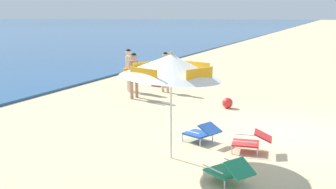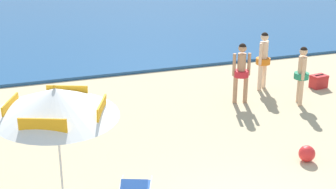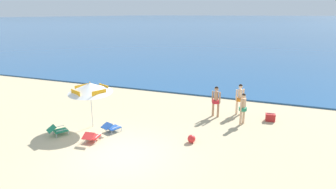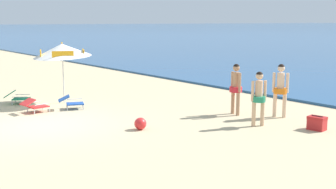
# 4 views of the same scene
# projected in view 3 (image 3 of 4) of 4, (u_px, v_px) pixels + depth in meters

# --- Properties ---
(ground_plane) EXTENTS (800.00, 800.00, 0.00)m
(ground_plane) POSITION_uv_depth(u_px,v_px,m) (124.00, 155.00, 11.60)
(ground_plane) COLOR tan
(ocean_water) EXTENTS (800.00, 800.00, 0.10)m
(ocean_water) POSITION_uv_depth(u_px,v_px,m) (277.00, 18.00, 378.51)
(ocean_water) COLOR #235184
(ocean_water) RESTS_ON ground
(beach_umbrella_striped_main) EXTENTS (2.70, 2.72, 2.37)m
(beach_umbrella_striped_main) POSITION_uv_depth(u_px,v_px,m) (90.00, 88.00, 13.93)
(beach_umbrella_striped_main) COLOR silver
(beach_umbrella_striped_main) RESTS_ON ground
(lounge_chair_under_umbrella) EXTENTS (0.82, 1.01, 0.51)m
(lounge_chair_under_umbrella) POSITION_uv_depth(u_px,v_px,m) (111.00, 127.00, 13.70)
(lounge_chair_under_umbrella) COLOR #1E4799
(lounge_chair_under_umbrella) RESTS_ON ground
(lounge_chair_beside_umbrella) EXTENTS (0.65, 0.94, 0.51)m
(lounge_chair_beside_umbrella) POSITION_uv_depth(u_px,v_px,m) (91.00, 137.00, 12.64)
(lounge_chair_beside_umbrella) COLOR red
(lounge_chair_beside_umbrella) RESTS_ON ground
(lounge_chair_facing_sea) EXTENTS (0.92, 1.03, 0.53)m
(lounge_chair_facing_sea) POSITION_uv_depth(u_px,v_px,m) (57.00, 130.00, 13.37)
(lounge_chair_facing_sea) COLOR #1E7F56
(lounge_chair_facing_sea) RESTS_ON ground
(person_standing_near_shore) EXTENTS (0.51, 0.43, 1.74)m
(person_standing_near_shore) POSITION_uv_depth(u_px,v_px,m) (216.00, 99.00, 15.64)
(person_standing_near_shore) COLOR tan
(person_standing_near_shore) RESTS_ON ground
(person_standing_beside) EXTENTS (0.44, 0.43, 1.77)m
(person_standing_beside) POSITION_uv_depth(u_px,v_px,m) (240.00, 97.00, 15.98)
(person_standing_beside) COLOR beige
(person_standing_beside) RESTS_ON ground
(person_wading_in) EXTENTS (0.41, 0.46, 1.67)m
(person_wading_in) POSITION_uv_depth(u_px,v_px,m) (243.00, 107.00, 14.53)
(person_wading_in) COLOR #D8A87F
(person_wading_in) RESTS_ON ground
(cooler_box) EXTENTS (0.54, 0.41, 0.43)m
(cooler_box) POSITION_uv_depth(u_px,v_px,m) (270.00, 117.00, 15.18)
(cooler_box) COLOR red
(cooler_box) RESTS_ON ground
(beach_ball) EXTENTS (0.36, 0.36, 0.36)m
(beach_ball) POSITION_uv_depth(u_px,v_px,m) (191.00, 139.00, 12.64)
(beach_ball) COLOR red
(beach_ball) RESTS_ON ground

